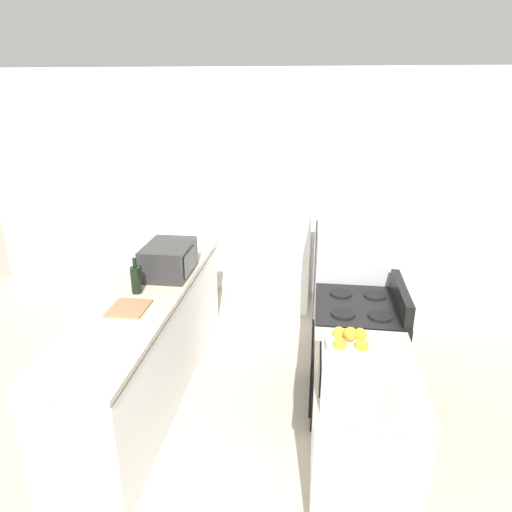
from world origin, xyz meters
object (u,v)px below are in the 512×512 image
object	(u,v)px
pantry_cabinet	(273,219)
toaster_oven	(348,370)
wine_bottle	(136,279)
stove	(355,356)
microwave	(169,259)
refrigerator	(356,274)
fruit_bowl	(350,343)

from	to	relation	value
pantry_cabinet	toaster_oven	size ratio (longest dim) A/B	4.90
pantry_cabinet	wine_bottle	xyz separation A→B (m)	(-0.89, -1.77, -0.02)
pantry_cabinet	stove	xyz separation A→B (m)	(0.81, -1.75, -0.57)
microwave	toaster_oven	xyz separation A→B (m)	(1.42, -1.43, -0.01)
stove	refrigerator	distance (m)	0.84
stove	wine_bottle	world-z (taller)	wine_bottle
pantry_cabinet	refrigerator	world-z (taller)	pantry_cabinet
refrigerator	pantry_cabinet	bearing A→B (deg)	130.08
pantry_cabinet	microwave	bearing A→B (deg)	-118.78
refrigerator	toaster_oven	distance (m)	1.81
wine_bottle	toaster_oven	world-z (taller)	wine_bottle
fruit_bowl	stove	bearing A→B (deg)	81.70
toaster_oven	fruit_bowl	bearing A→B (deg)	-114.95
pantry_cabinet	wine_bottle	distance (m)	1.98
toaster_oven	fruit_bowl	distance (m)	0.17
pantry_cabinet	refrigerator	bearing A→B (deg)	-49.92
stove	refrigerator	xyz separation A→B (m)	(0.03, 0.75, 0.37)
toaster_oven	fruit_bowl	xyz separation A→B (m)	(-0.01, -0.01, 0.17)
microwave	toaster_oven	bearing A→B (deg)	-45.24
refrigerator	toaster_oven	xyz separation A→B (m)	(-0.18, -1.79, 0.19)
wine_bottle	fruit_bowl	size ratio (longest dim) A/B	1.21
stove	microwave	bearing A→B (deg)	166.14
stove	fruit_bowl	xyz separation A→B (m)	(-0.15, -1.05, 0.73)
stove	toaster_oven	xyz separation A→B (m)	(-0.15, -1.04, 0.57)
stove	microwave	distance (m)	1.71
refrigerator	toaster_oven	world-z (taller)	refrigerator
wine_bottle	fruit_bowl	distance (m)	1.87
wine_bottle	toaster_oven	xyz separation A→B (m)	(1.55, -1.03, 0.01)
stove	pantry_cabinet	bearing A→B (deg)	114.87
stove	fruit_bowl	distance (m)	1.29
wine_bottle	toaster_oven	size ratio (longest dim) A/B	0.69
pantry_cabinet	refrigerator	size ratio (longest dim) A/B	1.24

